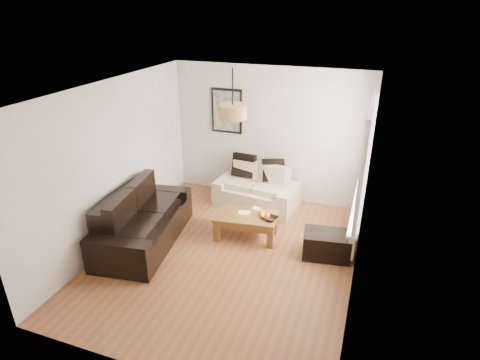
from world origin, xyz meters
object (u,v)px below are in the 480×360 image
(loveseat_cream, at_px, (257,187))
(ottoman, at_px, (326,245))
(coffee_table, at_px, (246,226))
(sofa_leather, at_px, (143,218))

(loveseat_cream, relative_size, ottoman, 2.15)
(loveseat_cream, height_order, ottoman, loveseat_cream)
(loveseat_cream, relative_size, coffee_table, 1.50)
(loveseat_cream, xyz_separation_m, ottoman, (1.53, -1.26, -0.18))
(loveseat_cream, height_order, coffee_table, loveseat_cream)
(sofa_leather, xyz_separation_m, coffee_table, (1.53, 0.68, -0.23))
(loveseat_cream, distance_m, sofa_leather, 2.29)
(loveseat_cream, distance_m, ottoman, 1.99)
(sofa_leather, distance_m, ottoman, 2.95)
(coffee_table, relative_size, ottoman, 1.43)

